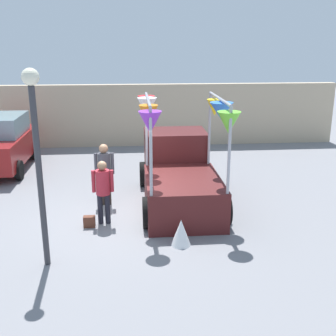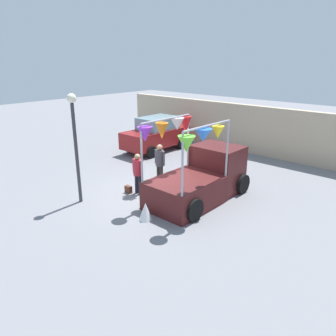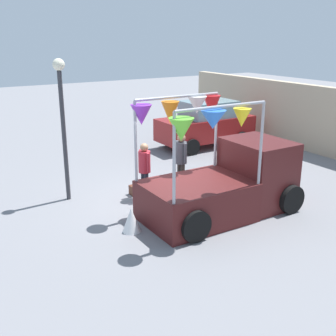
% 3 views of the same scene
% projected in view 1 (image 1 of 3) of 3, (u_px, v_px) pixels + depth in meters
% --- Properties ---
extents(ground_plane, '(60.00, 60.00, 0.00)m').
position_uv_depth(ground_plane, '(126.00, 217.00, 10.84)').
color(ground_plane, slate).
extents(vendor_truck, '(2.47, 4.15, 3.03)m').
position_uv_depth(vendor_truck, '(178.00, 170.00, 11.68)').
color(vendor_truck, '#4C1919').
rests_on(vendor_truck, ground).
extents(parked_car, '(1.88, 4.00, 1.88)m').
position_uv_depth(parked_car, '(1.00, 143.00, 14.60)').
color(parked_car, maroon).
rests_on(parked_car, ground).
extents(person_customer, '(0.53, 0.34, 1.60)m').
position_uv_depth(person_customer, '(103.00, 186.00, 10.18)').
color(person_customer, black).
rests_on(person_customer, ground).
extents(person_vendor, '(0.53, 0.34, 1.72)m').
position_uv_depth(person_vendor, '(104.00, 168.00, 11.35)').
color(person_vendor, '#2D2823').
rests_on(person_vendor, ground).
extents(handbag, '(0.28, 0.16, 0.28)m').
position_uv_depth(handbag, '(89.00, 222.00, 10.20)').
color(handbag, '#592D1E').
rests_on(handbag, ground).
extents(street_lamp, '(0.32, 0.32, 3.89)m').
position_uv_depth(street_lamp, '(36.00, 142.00, 7.82)').
color(street_lamp, '#333338').
rests_on(street_lamp, ground).
extents(brick_boundary_wall, '(18.00, 0.36, 2.60)m').
position_uv_depth(brick_boundary_wall, '(126.00, 115.00, 17.82)').
color(brick_boundary_wall, tan).
rests_on(brick_boundary_wall, ground).
extents(folded_kite_bundle_white, '(0.53, 0.53, 0.60)m').
position_uv_depth(folded_kite_bundle_white, '(181.00, 232.00, 9.26)').
color(folded_kite_bundle_white, white).
rests_on(folded_kite_bundle_white, ground).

